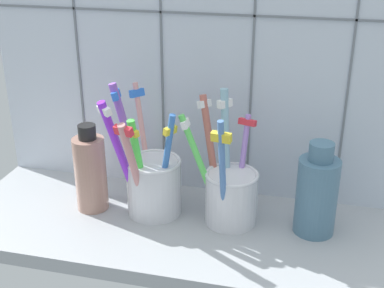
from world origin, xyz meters
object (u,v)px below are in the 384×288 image
object	(u,v)px
toothbrush_cup_left	(151,180)
soap_bottle	(90,172)
ceramic_vase	(317,193)
toothbrush_cup_right	(229,190)

from	to	relation	value
toothbrush_cup_left	soap_bottle	size ratio (longest dim) A/B	1.48
ceramic_vase	soap_bottle	distance (cm)	30.84
toothbrush_cup_left	ceramic_vase	xyz separation A→B (cm)	(22.25, 0.50, 0.60)
toothbrush_cup_right	ceramic_vase	xyz separation A→B (cm)	(11.36, 0.12, 0.96)
ceramic_vase	toothbrush_cup_right	bearing A→B (deg)	-179.41
ceramic_vase	soap_bottle	xyz separation A→B (cm)	(-30.82, -1.27, 0.04)
toothbrush_cup_left	toothbrush_cup_right	distance (cm)	10.90
ceramic_vase	soap_bottle	world-z (taller)	same
ceramic_vase	soap_bottle	size ratio (longest dim) A/B	1.00
toothbrush_cup_left	toothbrush_cup_right	bearing A→B (deg)	2.02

